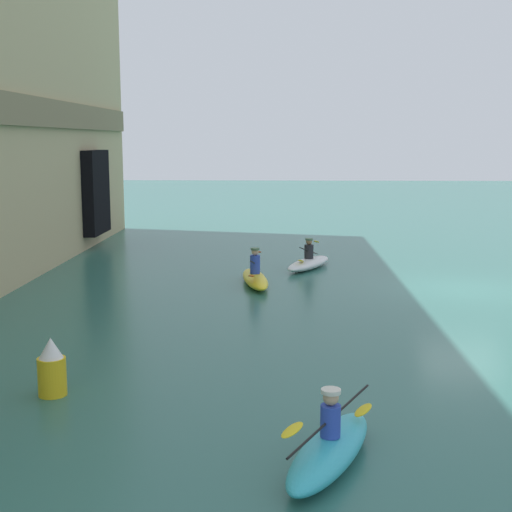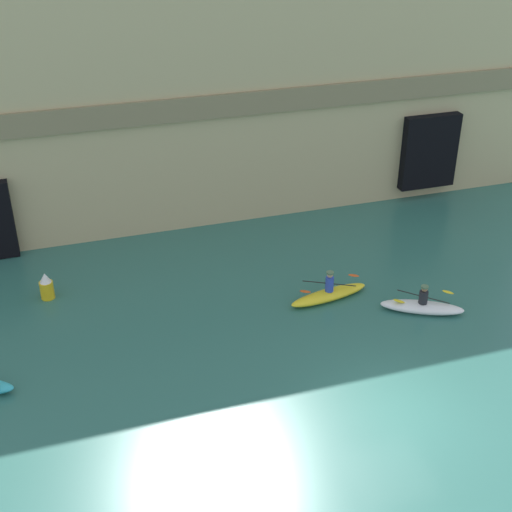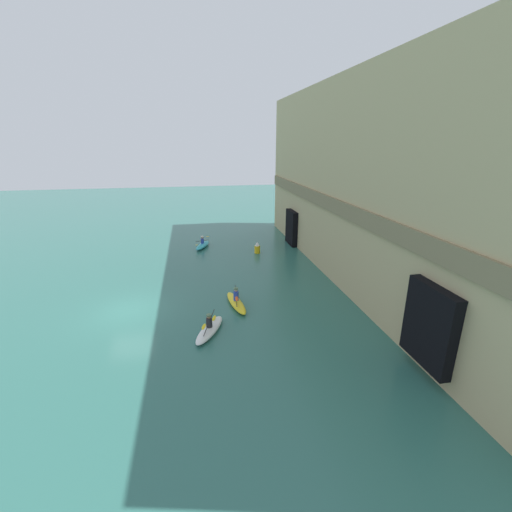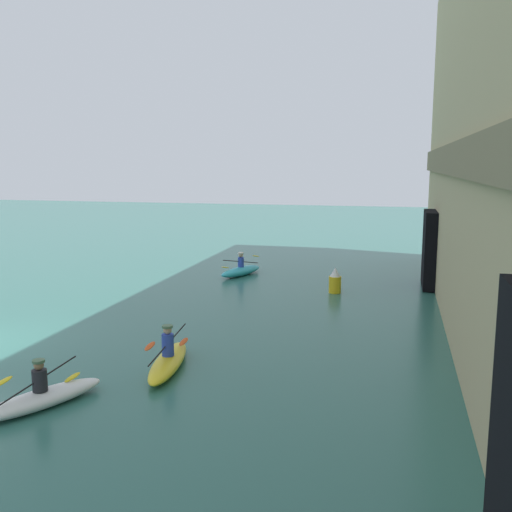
# 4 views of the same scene
# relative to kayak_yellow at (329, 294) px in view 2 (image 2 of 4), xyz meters

# --- Properties ---
(ground_plane) EXTENTS (120.00, 120.00, 0.00)m
(ground_plane) POSITION_rel_kayak_yellow_xyz_m (-0.50, -6.48, -0.24)
(ground_plane) COLOR #2D665B
(cliff_bluff) EXTENTS (34.59, 6.66, 13.81)m
(cliff_bluff) POSITION_rel_kayak_yellow_xyz_m (-2.85, 10.43, 6.64)
(cliff_bluff) COLOR tan
(cliff_bluff) RESTS_ON ground
(kayak_yellow) EXTENTS (3.29, 1.22, 1.19)m
(kayak_yellow) POSITION_rel_kayak_yellow_xyz_m (0.00, 0.00, 0.00)
(kayak_yellow) COLOR yellow
(kayak_yellow) RESTS_ON ground
(kayak_white) EXTENTS (3.04, 2.05, 1.10)m
(kayak_white) POSITION_rel_kayak_yellow_xyz_m (2.92, -1.82, -0.01)
(kayak_white) COLOR white
(kayak_white) RESTS_ON ground
(marker_buoy) EXTENTS (0.51, 0.51, 1.07)m
(marker_buoy) POSITION_rel_kayak_yellow_xyz_m (-10.08, 3.28, 0.26)
(marker_buoy) COLOR yellow
(marker_buoy) RESTS_ON ground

